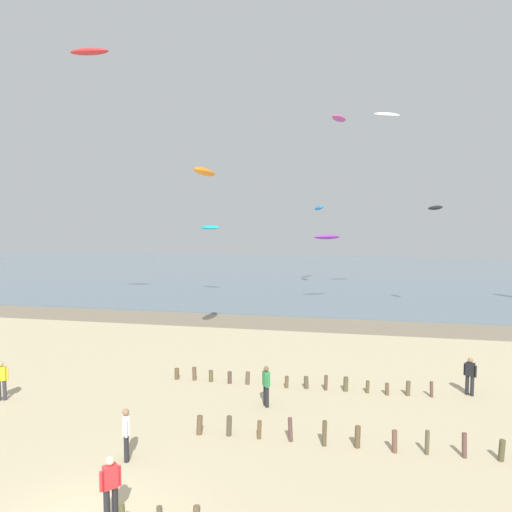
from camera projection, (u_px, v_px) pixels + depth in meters
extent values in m
cube|color=#84755B|center=(265.00, 322.00, 36.21)|extent=(120.00, 5.05, 0.01)
cube|color=slate|center=(310.00, 272.00, 72.86)|extent=(160.00, 70.00, 0.10)
cylinder|color=brown|center=(200.00, 425.00, 17.08)|extent=(0.24, 0.22, 0.70)
cylinder|color=brown|center=(229.00, 426.00, 16.95)|extent=(0.22, 0.22, 0.74)
cylinder|color=brown|center=(259.00, 430.00, 16.73)|extent=(0.18, 0.15, 0.66)
cylinder|color=brown|center=(290.00, 430.00, 16.53)|extent=(0.19, 0.17, 0.85)
cylinder|color=brown|center=(324.00, 433.00, 16.20)|extent=(0.17, 0.19, 0.88)
cylinder|color=brown|center=(357.00, 437.00, 16.05)|extent=(0.21, 0.23, 0.77)
cylinder|color=brown|center=(395.00, 441.00, 15.73)|extent=(0.18, 0.19, 0.75)
cylinder|color=brown|center=(427.00, 442.00, 15.60)|extent=(0.15, 0.15, 0.81)
cylinder|color=brown|center=(464.00, 445.00, 15.38)|extent=(0.18, 0.18, 0.82)
cylinder|color=brown|center=(502.00, 450.00, 15.15)|extent=(0.22, 0.21, 0.72)
cylinder|color=brown|center=(177.00, 374.00, 23.08)|extent=(0.22, 0.23, 0.55)
cylinder|color=brown|center=(194.00, 374.00, 22.94)|extent=(0.21, 0.22, 0.65)
cylinder|color=brown|center=(211.00, 376.00, 22.77)|extent=(0.21, 0.22, 0.55)
cylinder|color=brown|center=(230.00, 378.00, 22.48)|extent=(0.20, 0.20, 0.57)
cylinder|color=brown|center=(248.00, 378.00, 22.39)|extent=(0.23, 0.23, 0.60)
cylinder|color=brown|center=(268.00, 379.00, 22.17)|extent=(0.21, 0.20, 0.61)
cylinder|color=brown|center=(287.00, 382.00, 21.88)|extent=(0.19, 0.18, 0.56)
cylinder|color=brown|center=(306.00, 382.00, 21.81)|extent=(0.23, 0.23, 0.57)
cylinder|color=brown|center=(326.00, 383.00, 21.58)|extent=(0.18, 0.18, 0.70)
cylinder|color=brown|center=(346.00, 384.00, 21.45)|extent=(0.23, 0.22, 0.66)
cylinder|color=brown|center=(368.00, 387.00, 21.23)|extent=(0.18, 0.17, 0.57)
cylinder|color=brown|center=(387.00, 389.00, 20.98)|extent=(0.19, 0.19, 0.54)
cylinder|color=brown|center=(408.00, 388.00, 20.89)|extent=(0.21, 0.20, 0.66)
cylinder|color=brown|center=(432.00, 389.00, 20.72)|extent=(0.17, 0.16, 0.70)
cylinder|color=#232328|center=(115.00, 503.00, 12.17)|extent=(0.16, 0.16, 0.88)
cylinder|color=#232328|center=(107.00, 506.00, 12.04)|extent=(0.16, 0.16, 0.88)
cube|color=red|center=(110.00, 477.00, 12.06)|extent=(0.40, 0.42, 0.60)
sphere|color=beige|center=(110.00, 461.00, 12.03)|extent=(0.22, 0.22, 0.22)
cylinder|color=red|center=(120.00, 476.00, 12.20)|extent=(0.09, 0.09, 0.52)
cylinder|color=red|center=(101.00, 482.00, 11.92)|extent=(0.09, 0.09, 0.52)
cylinder|color=#232328|center=(467.00, 385.00, 21.01)|extent=(0.16, 0.16, 0.88)
cylinder|color=#232328|center=(472.00, 386.00, 20.85)|extent=(0.16, 0.16, 0.88)
cube|color=black|center=(470.00, 369.00, 20.88)|extent=(0.42, 0.38, 0.60)
sphere|color=#9E7051|center=(470.00, 360.00, 20.85)|extent=(0.22, 0.22, 0.22)
cylinder|color=black|center=(465.00, 369.00, 21.05)|extent=(0.09, 0.09, 0.52)
cylinder|color=black|center=(476.00, 372.00, 20.71)|extent=(0.09, 0.09, 0.52)
cylinder|color=#232328|center=(126.00, 449.00, 15.09)|extent=(0.16, 0.16, 0.88)
cylinder|color=#232328|center=(126.00, 445.00, 15.30)|extent=(0.16, 0.16, 0.88)
cube|color=white|center=(126.00, 425.00, 15.15)|extent=(0.36, 0.42, 0.60)
sphere|color=#9E7051|center=(126.00, 412.00, 15.12)|extent=(0.22, 0.22, 0.22)
cylinder|color=white|center=(126.00, 429.00, 14.92)|extent=(0.09, 0.09, 0.52)
cylinder|color=white|center=(126.00, 423.00, 15.38)|extent=(0.09, 0.09, 0.52)
cylinder|color=#383842|center=(5.00, 390.00, 20.36)|extent=(0.16, 0.16, 0.88)
cube|color=yellow|center=(1.00, 374.00, 20.28)|extent=(0.42, 0.36, 0.60)
sphere|color=tan|center=(1.00, 364.00, 20.25)|extent=(0.22, 0.22, 0.22)
cylinder|color=yellow|center=(7.00, 374.00, 20.35)|extent=(0.09, 0.09, 0.52)
cylinder|color=#232328|center=(267.00, 397.00, 19.57)|extent=(0.16, 0.16, 0.88)
cylinder|color=#232328|center=(265.00, 395.00, 19.78)|extent=(0.16, 0.16, 0.88)
cube|color=#338C4C|center=(266.00, 379.00, 19.62)|extent=(0.37, 0.42, 0.60)
sphere|color=brown|center=(266.00, 369.00, 19.59)|extent=(0.22, 0.22, 0.22)
cylinder|color=#338C4C|center=(268.00, 382.00, 19.40)|extent=(0.09, 0.09, 0.52)
cylinder|color=#338C4C|center=(264.00, 378.00, 19.85)|extent=(0.09, 0.09, 0.52)
ellipsoid|color=purple|center=(327.00, 237.00, 43.52)|extent=(2.64, 1.92, 0.56)
ellipsoid|color=white|center=(387.00, 115.00, 44.78)|extent=(2.86, 2.03, 0.68)
ellipsoid|color=#2384D1|center=(319.00, 208.00, 53.53)|extent=(1.66, 2.86, 0.73)
ellipsoid|color=#19B2B7|center=(210.00, 227.00, 48.19)|extent=(2.45, 1.45, 0.58)
ellipsoid|color=black|center=(435.00, 208.00, 39.56)|extent=(1.42, 1.97, 0.53)
ellipsoid|color=orange|center=(205.00, 172.00, 27.56)|extent=(1.06, 2.84, 0.64)
ellipsoid|color=red|center=(89.00, 52.00, 36.63)|extent=(3.20, 1.29, 0.57)
ellipsoid|color=#E54C99|center=(339.00, 118.00, 47.71)|extent=(1.92, 3.11, 0.63)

